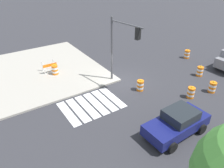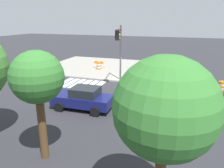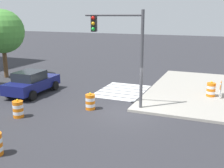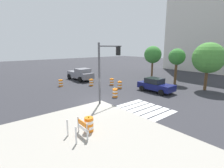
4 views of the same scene
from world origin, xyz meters
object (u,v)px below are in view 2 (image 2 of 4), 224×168
Objects in this scene: traffic_light_pole at (119,44)px; street_tree_streetside_far at (37,79)px; traffic_barrel_crosswalk_end at (173,105)px; traffic_barrel_median_far at (195,96)px; traffic_barrel_median_near at (221,86)px; traffic_barrel_near_corner at (144,99)px; traffic_barrel_far_curb at (122,85)px; construction_barricade at (99,64)px; street_tree_streetside_near at (165,109)px; sports_car at (83,98)px; traffic_barrel_on_sidewalk at (99,66)px.

traffic_light_pole is 1.09× the size of street_tree_streetside_far.
traffic_barrel_crosswalk_end is 1.00× the size of traffic_barrel_median_far.
traffic_barrel_median_near is (-3.85, -5.83, 0.00)m from traffic_barrel_crosswalk_end.
traffic_barrel_near_corner and traffic_barrel_far_curb have the same top height.
traffic_light_pole is at bearing -20.67° from traffic_barrel_median_far.
construction_barricade is (13.72, -4.70, 0.27)m from traffic_barrel_median_near.
street_tree_streetside_near is (-0.14, 9.22, 3.48)m from traffic_barrel_crosswalk_end.
street_tree_streetside_far is (-0.83, 5.76, 3.02)m from sports_car.
street_tree_streetside_near is (-5.66, 14.29, 0.02)m from traffic_light_pole.
street_tree_streetside_far reaches higher than traffic_barrel_crosswalk_end.
street_tree_streetside_far is at bearing -17.52° from street_tree_streetside_near.
traffic_barrel_median_near is (-9.97, -7.58, -0.36)m from sports_car.
street_tree_streetside_far is (9.14, 13.34, 3.38)m from traffic_barrel_median_near.
traffic_barrel_near_corner is 1.00× the size of traffic_barrel_crosswalk_end.
traffic_light_pole is at bearing -63.98° from traffic_barrel_far_curb.
street_tree_streetside_near is at bearing 129.95° from sports_car.
traffic_barrel_median_far is at bearing 56.21° from traffic_barrel_median_near.
traffic_barrel_near_corner is 12.03m from traffic_barrel_on_sidewalk.
traffic_barrel_median_far is at bearing 146.49° from traffic_barrel_on_sidewalk.
traffic_barrel_on_sidewalk is at bearing -49.01° from traffic_light_pole.
traffic_barrel_median_near is at bearing 161.08° from construction_barricade.
traffic_barrel_median_far is 8.31m from traffic_light_pole.
traffic_barrel_on_sidewalk is 0.19× the size of traffic_light_pole.
sports_car is at bearing -50.05° from street_tree_streetside_near.
street_tree_streetside_near reaches higher than construction_barricade.
traffic_barrel_on_sidewalk reaches higher than construction_barricade.
traffic_barrel_on_sidewalk is at bearing -45.51° from traffic_barrel_crosswalk_end.
traffic_barrel_median_far is at bearing -96.92° from street_tree_streetside_near.
sports_car is 0.79× the size of traffic_light_pole.
traffic_barrel_median_far is 12.51m from street_tree_streetside_far.
construction_barricade is 0.24× the size of street_tree_streetside_near.
sports_car reaches higher than traffic_barrel_far_curb.
traffic_barrel_median_near is 0.19× the size of street_tree_streetside_near.
traffic_barrel_on_sidewalk is (7.52, -9.40, 0.15)m from traffic_barrel_near_corner.
traffic_light_pole is at bearing -53.89° from traffic_barrel_near_corner.
traffic_barrel_far_curb is (6.28, -1.04, 0.00)m from traffic_barrel_median_far.
sports_car is 4.26× the size of traffic_barrel_near_corner.
sports_car is at bearing 28.38° from traffic_barrel_median_far.
street_tree_streetside_near is at bearing 162.48° from street_tree_streetside_far.
traffic_barrel_median_near is at bearing -137.79° from traffic_barrel_near_corner.
construction_barricade is at bearing -75.75° from street_tree_streetside_far.
construction_barricade is at bearing -46.86° from traffic_barrel_crosswalk_end.
traffic_barrel_median_near is 1.00× the size of traffic_barrel_far_curb.
traffic_barrel_on_sidewalk is at bearing -51.34° from traffic_barrel_near_corner.
traffic_barrel_near_corner is 10.49m from street_tree_streetside_near.
traffic_light_pole reaches higher than traffic_barrel_crosswalk_end.
traffic_barrel_on_sidewalk is at bearing -75.91° from street_tree_streetside_far.
sports_car is 0.80× the size of street_tree_streetside_near.
traffic_barrel_near_corner is 0.20× the size of street_tree_streetside_far.
street_tree_streetside_far is at bearing 55.59° from traffic_barrel_median_near.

